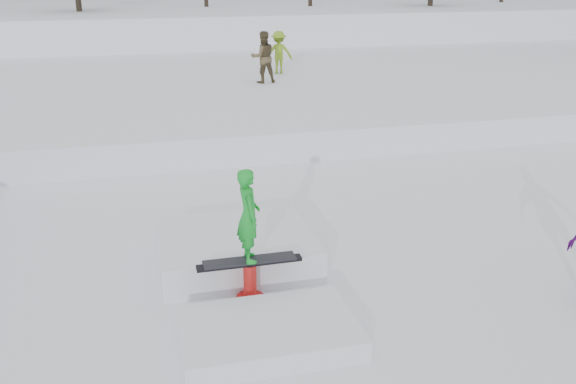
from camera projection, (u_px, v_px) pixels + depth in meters
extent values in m
plane|color=white|center=(289.00, 307.00, 9.64)|extent=(120.00, 120.00, 0.00)
cube|color=white|center=(156.00, 30.00, 36.54)|extent=(60.00, 14.00, 2.40)
cube|color=white|center=(181.00, 88.00, 24.07)|extent=(50.00, 18.00, 0.80)
imported|color=#4E4128|center=(263.00, 57.00, 22.66)|extent=(0.92, 0.73, 1.80)
imported|color=#709F1D|center=(279.00, 52.00, 24.58)|extent=(1.12, 0.76, 1.60)
cube|color=white|center=(235.00, 249.00, 10.94)|extent=(2.60, 2.20, 0.54)
cube|color=white|center=(268.00, 333.00, 8.70)|extent=(2.40, 1.60, 0.30)
cylinder|color=red|center=(250.00, 298.00, 9.83)|extent=(0.44, 0.44, 0.06)
cylinder|color=red|center=(250.00, 283.00, 9.74)|extent=(0.20, 0.20, 0.60)
cube|color=black|center=(250.00, 263.00, 9.63)|extent=(1.60, 0.16, 0.06)
cube|color=black|center=(250.00, 260.00, 9.61)|extent=(1.40, 0.28, 0.03)
imported|color=#139D28|center=(249.00, 215.00, 9.37)|extent=(0.34, 0.52, 1.42)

